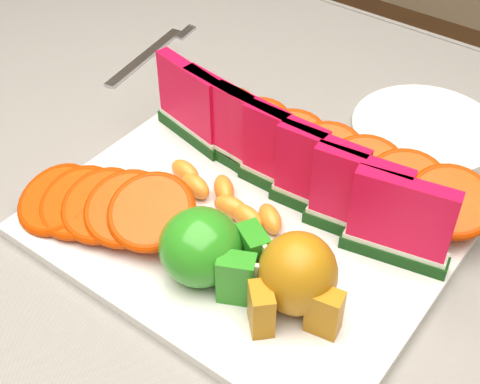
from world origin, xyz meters
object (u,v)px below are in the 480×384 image
pear_cluster (297,278)px  side_plate (426,129)px  fork (149,55)px  apple_cluster (208,250)px  platter (240,230)px

pear_cluster → side_plate: size_ratio=0.50×
side_plate → fork: size_ratio=1.06×
apple_cluster → pear_cluster: bearing=10.9°
platter → apple_cluster: size_ratio=3.76×
pear_cluster → side_plate: (-0.02, 0.33, -0.05)m
platter → fork: bearing=147.0°
pear_cluster → fork: bearing=148.3°
apple_cluster → platter: bearing=101.6°
pear_cluster → side_plate: pear_cluster is taller
pear_cluster → platter: bearing=152.6°
apple_cluster → pear_cluster: (0.09, 0.02, 0.01)m
fork → side_plate: bearing=10.2°
apple_cluster → pear_cluster: pear_cluster is taller
platter → fork: platter is taller
pear_cluster → fork: (-0.42, 0.26, -0.05)m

